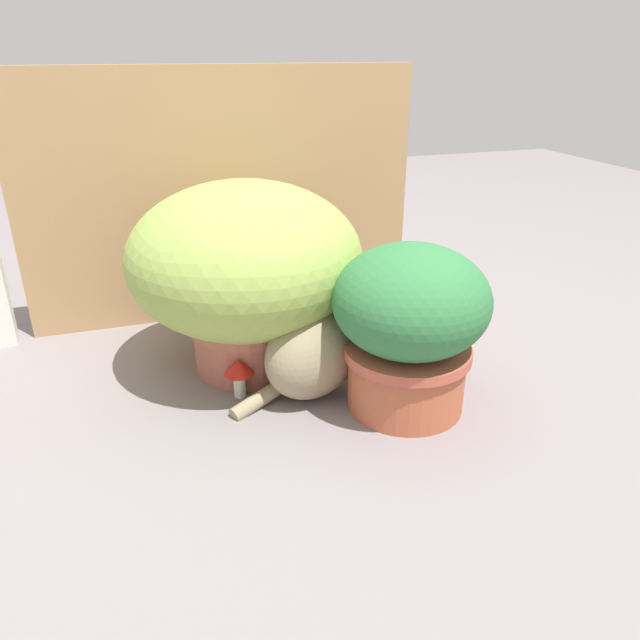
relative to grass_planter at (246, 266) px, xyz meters
name	(u,v)px	position (x,y,z in m)	size (l,w,h in m)	color
ground_plane	(291,389)	(0.07, -0.15, -0.27)	(6.00, 6.00, 0.00)	gray
cardboard_backdrop	(224,198)	(0.02, 0.37, 0.09)	(1.15, 0.03, 0.72)	tan
grass_planter	(246,266)	(0.00, 0.00, 0.00)	(0.57, 0.57, 0.48)	#AB5F4D
leafy_planter	(409,323)	(0.30, -0.30, -0.06)	(0.34, 0.34, 0.39)	#B55A3C
cat	(319,346)	(0.13, -0.18, -0.15)	(0.39, 0.26, 0.32)	gray
mushroom_ornament_red	(239,371)	(-0.06, -0.14, -0.20)	(0.07, 0.07, 0.10)	silver
mushroom_ornament_pink	(254,344)	(0.00, -0.07, -0.18)	(0.09, 0.09, 0.13)	silver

